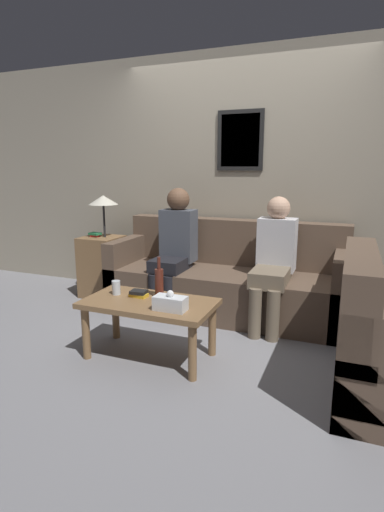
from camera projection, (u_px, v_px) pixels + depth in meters
name	position (u px, v px, depth m)	size (l,w,h in m)	color
ground_plane	(209.00, 329.00, 3.61)	(16.00, 16.00, 0.00)	gray
wall_back	(240.00, 180.00, 4.19)	(9.00, 0.08, 2.60)	#9E937F
couch_main	(226.00, 281.00, 4.00)	(2.29, 0.83, 0.91)	brown
coffee_table	(149.00, 310.00, 3.01)	(0.99, 0.53, 0.45)	olive
side_table_with_lamp	(103.00, 261.00, 4.49)	(0.42, 0.41, 1.14)	olive
wine_bottle	(159.00, 282.00, 3.06)	(0.07, 0.07, 0.32)	#562319
drinking_glass	(116.00, 288.00, 3.14)	(0.07, 0.07, 0.11)	silver
book_stack	(139.00, 294.00, 3.08)	(0.14, 0.10, 0.05)	gold
tissue_box	(170.00, 303.00, 2.79)	(0.23, 0.12, 0.15)	silver
person_left	(174.00, 245.00, 3.98)	(0.34, 0.59, 1.23)	black
person_right	(274.00, 258.00, 3.59)	(0.34, 0.65, 1.18)	#756651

